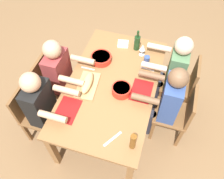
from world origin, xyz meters
name	(u,v)px	position (x,y,z in m)	size (l,w,h in m)	color
ground_plane	(112,116)	(0.00, 0.00, 0.00)	(8.00, 8.00, 0.00)	brown
dining_table	(112,88)	(0.00, 0.00, 0.66)	(1.76, 1.02, 0.74)	olive
chair_far_left	(183,83)	(-0.48, 0.83, 0.48)	(0.40, 0.40, 0.85)	brown
diner_far_left	(173,69)	(-0.48, 0.65, 0.70)	(0.41, 0.53, 1.20)	#2D2D38
chair_near_right	(34,111)	(0.48, -0.83, 0.48)	(0.40, 0.40, 0.85)	brown
diner_near_right	(43,105)	(0.48, -0.65, 0.70)	(0.41, 0.53, 1.20)	#2D2D38
chair_far_center	(179,113)	(0.00, 0.83, 0.48)	(0.40, 0.40, 0.85)	brown
diner_far_center	(167,99)	(0.00, 0.65, 0.70)	(0.41, 0.53, 1.20)	#2D2D38
chair_near_center	(52,81)	(0.00, -0.83, 0.48)	(0.40, 0.40, 0.85)	brown
diner_near_center	(62,74)	(0.00, -0.65, 0.70)	(0.41, 0.53, 1.20)	#2D2D38
serving_bowl_fruit	(121,90)	(0.09, 0.14, 0.79)	(0.22, 0.22, 0.10)	red
serving_bowl_pasta	(101,58)	(-0.32, -0.24, 0.79)	(0.26, 0.26, 0.08)	red
cutting_board	(88,85)	(0.11, -0.26, 0.75)	(0.40, 0.22, 0.02)	tan
bread_loaf	(87,82)	(0.11, -0.26, 0.81)	(0.32, 0.11, 0.09)	tan
wine_bottle	(137,43)	(-0.66, 0.13, 0.85)	(0.08, 0.08, 0.29)	#193819
beer_bottle	(133,142)	(0.68, 0.41, 0.85)	(0.06, 0.06, 0.22)	brown
wine_glass	(143,48)	(-0.57, 0.22, 0.86)	(0.08, 0.08, 0.17)	silver
cup_far_left	(147,60)	(-0.45, 0.31, 0.79)	(0.07, 0.07, 0.10)	#334C8C
fork_far_left	(148,69)	(-0.34, 0.35, 0.74)	(0.02, 0.17, 0.01)	silver
placemat_near_right	(68,110)	(0.48, -0.35, 0.74)	(0.32, 0.23, 0.01)	maroon
placemat_far_center	(141,91)	(0.00, 0.35, 0.74)	(0.32, 0.23, 0.01)	maroon
fork_near_center	(88,68)	(-0.14, -0.35, 0.74)	(0.02, 0.17, 0.01)	silver
carving_knife	(113,139)	(0.66, 0.21, 0.74)	(0.23, 0.02, 0.01)	silver
napkin_stack	(123,44)	(-0.68, -0.06, 0.75)	(0.14, 0.14, 0.02)	white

